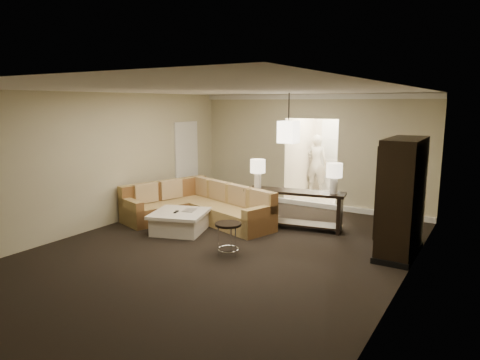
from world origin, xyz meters
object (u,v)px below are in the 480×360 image
Objects in this scene: coffee_table at (180,221)px; person at (317,161)px; console_table at (294,206)px; drink_table at (228,232)px; armoire at (401,200)px; sectional_sofa at (199,206)px.

coffee_table is 5.19m from person.
console_table is (1.86, 1.46, 0.26)m from coffee_table.
person reaches higher than console_table.
person is at bearing 93.87° from console_table.
drink_table is at bearing 92.36° from person.
drink_table is 5.73m from person.
console_table reaches higher than coffee_table.
armoire reaches higher than console_table.
sectional_sofa is 0.87m from coffee_table.
sectional_sofa is 5.79× the size of drink_table.
coffee_table is 2.38m from console_table.
armoire is (4.20, 0.12, 0.63)m from sectional_sofa.
sectional_sofa is 4.38m from person.
sectional_sofa reaches higher than coffee_table.
drink_table is 0.30× the size of person.
sectional_sofa is at bearing -173.92° from console_table.
coffee_table is at bearing -152.63° from console_table.
drink_table reaches higher than coffee_table.
coffee_table is (0.14, -0.85, -0.12)m from sectional_sofa.
sectional_sofa is at bearing 99.49° from coffee_table.
console_table is 1.13× the size of person.
coffee_table is 1.69m from drink_table.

